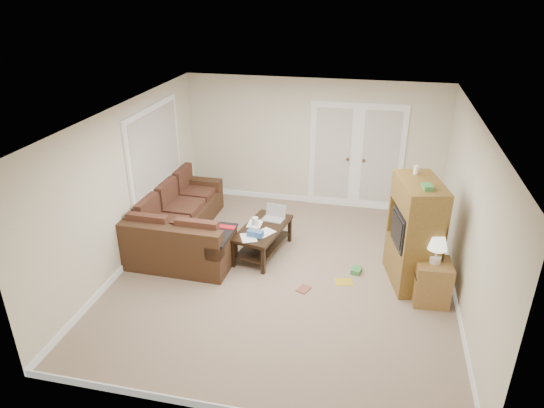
% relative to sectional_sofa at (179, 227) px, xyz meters
% --- Properties ---
extents(floor, '(5.50, 5.50, 0.00)m').
position_rel_sectional_sofa_xyz_m(floor, '(1.95, -0.55, -0.32)').
color(floor, gray).
rests_on(floor, ground).
extents(ceiling, '(5.00, 5.50, 0.02)m').
position_rel_sectional_sofa_xyz_m(ceiling, '(1.95, -0.55, 2.18)').
color(ceiling, white).
rests_on(ceiling, wall_back).
extents(wall_left, '(0.02, 5.50, 2.50)m').
position_rel_sectional_sofa_xyz_m(wall_left, '(-0.55, -0.55, 0.93)').
color(wall_left, silver).
rests_on(wall_left, floor).
extents(wall_right, '(0.02, 5.50, 2.50)m').
position_rel_sectional_sofa_xyz_m(wall_right, '(4.45, -0.55, 0.93)').
color(wall_right, silver).
rests_on(wall_right, floor).
extents(wall_back, '(5.00, 0.02, 2.50)m').
position_rel_sectional_sofa_xyz_m(wall_back, '(1.95, 2.20, 0.93)').
color(wall_back, silver).
rests_on(wall_back, floor).
extents(wall_front, '(5.00, 0.02, 2.50)m').
position_rel_sectional_sofa_xyz_m(wall_front, '(1.95, -3.30, 0.93)').
color(wall_front, silver).
rests_on(wall_front, floor).
extents(baseboards, '(5.00, 5.50, 0.10)m').
position_rel_sectional_sofa_xyz_m(baseboards, '(1.95, -0.55, -0.27)').
color(baseboards, silver).
rests_on(baseboards, floor).
extents(french_doors, '(1.80, 0.05, 2.13)m').
position_rel_sectional_sofa_xyz_m(french_doors, '(2.80, 2.17, 0.72)').
color(french_doors, silver).
rests_on(french_doors, floor).
extents(window_left, '(0.05, 1.92, 1.42)m').
position_rel_sectional_sofa_xyz_m(window_left, '(-0.51, 0.45, 1.23)').
color(window_left, silver).
rests_on(window_left, wall_left).
extents(sectional_sofa, '(1.77, 2.66, 0.81)m').
position_rel_sectional_sofa_xyz_m(sectional_sofa, '(0.00, 0.00, 0.00)').
color(sectional_sofa, '#442B1A').
rests_on(sectional_sofa, floor).
extents(coffee_table, '(0.82, 1.30, 0.82)m').
position_rel_sectional_sofa_xyz_m(coffee_table, '(1.48, -0.00, -0.05)').
color(coffee_table, black).
rests_on(coffee_table, floor).
extents(tv_armoire, '(0.77, 1.11, 1.73)m').
position_rel_sectional_sofa_xyz_m(tv_armoire, '(3.80, -0.31, 0.50)').
color(tv_armoire, brown).
rests_on(tv_armoire, floor).
extents(side_cabinet, '(0.52, 0.52, 1.02)m').
position_rel_sectional_sofa_xyz_m(side_cabinet, '(4.08, -0.78, 0.05)').
color(side_cabinet, olive).
rests_on(side_cabinet, floor).
extents(space_heater, '(0.11, 0.10, 0.27)m').
position_rel_sectional_sofa_xyz_m(space_heater, '(4.15, 1.90, -0.18)').
color(space_heater, white).
rests_on(space_heater, floor).
extents(floor_magazine, '(0.30, 0.26, 0.01)m').
position_rel_sectional_sofa_xyz_m(floor_magazine, '(2.86, -0.58, -0.31)').
color(floor_magazine, gold).
rests_on(floor_magazine, floor).
extents(floor_greenbox, '(0.18, 0.22, 0.08)m').
position_rel_sectional_sofa_xyz_m(floor_greenbox, '(3.03, -0.27, -0.28)').
color(floor_greenbox, '#3D8741').
rests_on(floor_greenbox, floor).
extents(floor_book, '(0.22, 0.25, 0.02)m').
position_rel_sectional_sofa_xyz_m(floor_book, '(2.23, -0.87, -0.31)').
color(floor_book, brown).
rests_on(floor_book, floor).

